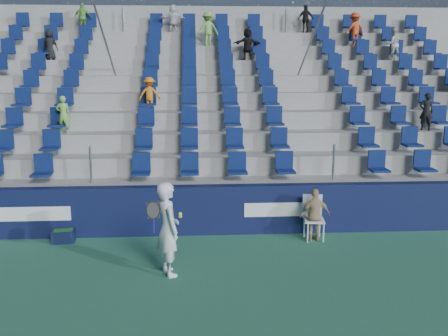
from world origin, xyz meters
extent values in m
plane|color=#2F6E51|center=(0.00, 0.00, 0.00)|extent=(70.00, 70.00, 0.00)
cube|color=#11173E|center=(0.00, 3.15, 0.60)|extent=(24.00, 0.30, 1.20)
cube|color=white|center=(-5.00, 2.99, 0.62)|extent=(3.20, 0.02, 0.34)
cube|color=white|center=(1.50, 2.99, 0.62)|extent=(1.60, 0.02, 0.34)
cube|color=#A0A09B|center=(0.00, 3.72, 0.60)|extent=(24.00, 0.85, 1.20)
cube|color=#A0A09B|center=(0.00, 4.57, 0.85)|extent=(24.00, 0.85, 1.70)
cube|color=#A0A09B|center=(0.00, 5.42, 1.10)|extent=(24.00, 0.85, 2.20)
cube|color=#A0A09B|center=(0.00, 6.28, 1.35)|extent=(24.00, 0.85, 2.70)
cube|color=#A0A09B|center=(0.00, 7.12, 1.60)|extent=(24.00, 0.85, 3.20)
cube|color=#A0A09B|center=(0.00, 7.97, 1.85)|extent=(24.00, 0.85, 3.70)
cube|color=#A0A09B|center=(0.00, 8.82, 2.10)|extent=(24.00, 0.85, 4.20)
cube|color=#A0A09B|center=(0.00, 9.68, 2.35)|extent=(24.00, 0.85, 4.70)
cube|color=#A0A09B|center=(0.00, 10.52, 2.60)|extent=(24.00, 0.85, 5.20)
cube|color=#A0A09B|center=(0.00, 11.20, 3.10)|extent=(24.00, 0.50, 6.20)
cube|color=#0D1D51|center=(0.00, 3.72, 1.55)|extent=(16.05, 0.50, 0.70)
cube|color=#0D1D51|center=(0.00, 4.57, 2.05)|extent=(16.05, 0.50, 0.70)
cube|color=#0D1D51|center=(0.00, 5.42, 2.55)|extent=(16.05, 0.50, 0.70)
cube|color=#0D1D51|center=(0.00, 6.28, 3.05)|extent=(16.05, 0.50, 0.70)
cube|color=#0D1D51|center=(0.00, 7.12, 3.55)|extent=(16.05, 0.50, 0.70)
cube|color=#0D1D51|center=(0.00, 7.97, 4.05)|extent=(16.05, 0.50, 0.70)
cube|color=#0D1D51|center=(0.00, 8.82, 4.55)|extent=(16.05, 0.50, 0.70)
cube|color=#0D1D51|center=(0.00, 9.68, 5.05)|extent=(16.05, 0.50, 0.70)
cube|color=#0D1D51|center=(0.00, 10.52, 5.55)|extent=(16.05, 0.50, 0.70)
cylinder|color=gray|center=(-3.00, 7.12, 4.35)|extent=(0.06, 7.68, 4.55)
cylinder|color=gray|center=(3.00, 7.12, 4.35)|extent=(0.06, 7.68, 4.55)
imported|color=black|center=(-5.19, 8.77, 4.69)|extent=(0.50, 0.35, 0.98)
imported|color=black|center=(1.37, 8.77, 4.72)|extent=(1.01, 0.47, 1.05)
imported|color=beige|center=(6.40, 8.77, 4.74)|extent=(0.53, 0.41, 1.07)
imported|color=#6CB749|center=(-4.41, 10.47, 5.72)|extent=(0.65, 0.42, 1.03)
imported|color=#74BD4B|center=(0.06, 9.62, 5.28)|extent=(0.80, 0.53, 1.15)
imported|color=black|center=(3.71, 10.47, 5.71)|extent=(0.63, 0.34, 1.02)
imported|color=white|center=(-1.18, 10.47, 5.69)|extent=(0.96, 0.49, 0.99)
imported|color=orange|center=(-1.75, 6.23, 3.20)|extent=(0.67, 0.41, 1.00)
imported|color=black|center=(6.14, 5.38, 2.74)|extent=(0.44, 0.34, 1.07)
imported|color=#C74417|center=(5.30, 9.62, 5.28)|extent=(0.85, 0.64, 1.17)
imported|color=#76B749|center=(-4.03, 5.38, 2.71)|extent=(0.38, 0.26, 1.03)
imported|color=white|center=(-1.01, 0.79, 0.93)|extent=(0.66, 0.79, 1.85)
cylinder|color=navy|center=(-1.26, 0.54, 1.08)|extent=(0.03, 0.03, 0.28)
torus|color=black|center=(-1.26, 0.54, 1.38)|extent=(0.30, 0.17, 0.28)
plane|color=#262626|center=(-1.26, 0.54, 1.38)|extent=(0.30, 0.16, 0.29)
sphere|color=#CAE535|center=(-0.76, 0.59, 1.23)|extent=(0.07, 0.07, 0.07)
sphere|color=#CAE535|center=(-0.76, 0.65, 1.26)|extent=(0.07, 0.07, 0.07)
cube|color=white|center=(2.30, 2.55, 0.48)|extent=(0.51, 0.51, 0.04)
cube|color=white|center=(2.30, 2.77, 0.76)|extent=(0.46, 0.10, 0.57)
cylinder|color=white|center=(2.11, 2.36, 0.23)|extent=(0.03, 0.03, 0.46)
cylinder|color=white|center=(2.48, 2.36, 0.23)|extent=(0.03, 0.03, 0.46)
cylinder|color=white|center=(2.11, 2.74, 0.23)|extent=(0.03, 0.03, 0.46)
cylinder|color=white|center=(2.48, 2.74, 0.23)|extent=(0.03, 0.03, 0.46)
imported|color=tan|center=(2.30, 2.50, 0.62)|extent=(0.77, 0.40, 1.25)
cube|color=#10193B|center=(-3.53, 2.75, 0.14)|extent=(0.56, 0.41, 0.28)
cube|color=#1E662D|center=(-3.53, 2.75, 0.21)|extent=(0.45, 0.30, 0.17)
camera|label=1|loc=(-0.50, -8.46, 4.02)|focal=40.00mm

